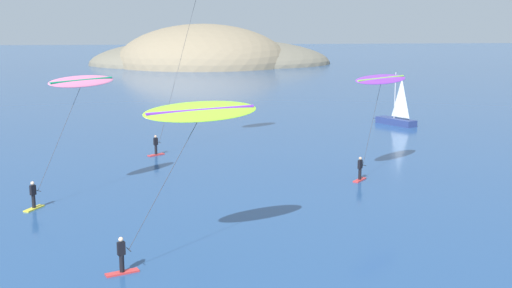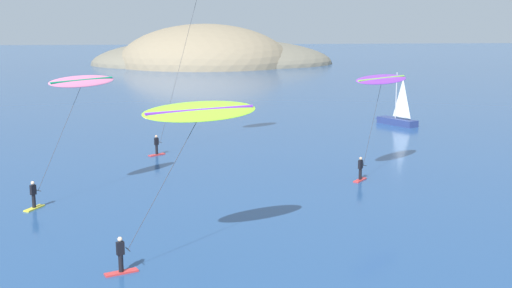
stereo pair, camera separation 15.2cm
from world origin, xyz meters
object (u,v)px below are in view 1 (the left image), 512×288
at_px(kitesurfer_black, 193,8).
at_px(kitesurfer_lime, 197,121).
at_px(sailboat_near, 394,119).
at_px(kitesurfer_pink, 78,92).
at_px(kitesurfer_purple, 380,85).

xyz_separation_m(kitesurfer_black, kitesurfer_lime, (-0.70, -26.50, -5.62)).
relative_size(sailboat_near, kitesurfer_pink, 0.73).
xyz_separation_m(kitesurfer_pink, kitesurfer_black, (7.77, 14.35, 5.50)).
relative_size(kitesurfer_lime, kitesurfer_purple, 1.01).
height_order(kitesurfer_black, kitesurfer_lime, kitesurfer_black).
height_order(kitesurfer_pink, kitesurfer_black, kitesurfer_black).
distance_m(kitesurfer_black, kitesurfer_lime, 27.10).
distance_m(kitesurfer_pink, kitesurfer_lime, 14.05).
xyz_separation_m(kitesurfer_black, kitesurfer_purple, (12.87, -11.37, -5.65)).
bearing_deg(sailboat_near, kitesurfer_lime, -120.99).
height_order(kitesurfer_lime, kitesurfer_purple, kitesurfer_lime).
distance_m(sailboat_near, kitesurfer_black, 27.32).
relative_size(kitesurfer_pink, kitesurfer_purple, 1.05).
xyz_separation_m(sailboat_near, kitesurfer_black, (-22.00, -11.30, 11.61)).
xyz_separation_m(sailboat_near, kitesurfer_lime, (-22.70, -37.80, 5.99)).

